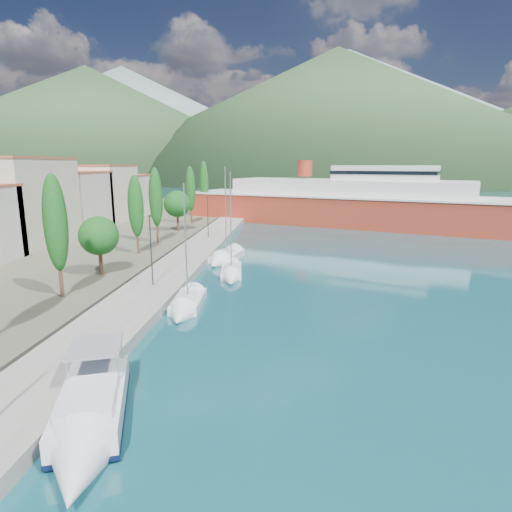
# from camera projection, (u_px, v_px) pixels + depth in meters

# --- Properties ---
(ground) EXTENTS (1400.00, 1400.00, 0.00)m
(ground) POSITION_uv_depth(u_px,v_px,m) (285.00, 199.00, 140.01)
(ground) COLOR #144B55
(quay) EXTENTS (5.00, 88.00, 0.80)m
(quay) POSITION_uv_depth(u_px,v_px,m) (188.00, 259.00, 49.20)
(quay) COLOR gray
(quay) RESTS_ON ground
(hills_far) EXTENTS (1480.00, 900.00, 180.00)m
(hills_far) POSITION_uv_depth(u_px,v_px,m) (393.00, 116.00, 597.15)
(hills_far) COLOR slate
(hills_far) RESTS_ON ground
(hills_near) EXTENTS (1010.00, 520.00, 115.00)m
(hills_near) POSITION_uv_depth(u_px,v_px,m) (407.00, 119.00, 366.91)
(hills_near) COLOR #2F4D2A
(hills_near) RESTS_ON ground
(town_buildings) EXTENTS (9.20, 69.20, 11.30)m
(town_buildings) POSITION_uv_depth(u_px,v_px,m) (47.00, 204.00, 60.74)
(town_buildings) COLOR beige
(town_buildings) RESTS_ON land_strip
(tree_row) EXTENTS (4.17, 65.13, 11.06)m
(tree_row) POSITION_uv_depth(u_px,v_px,m) (153.00, 205.00, 55.39)
(tree_row) COLOR #47301E
(tree_row) RESTS_ON land_strip
(lamp_posts) EXTENTS (0.15, 46.58, 6.06)m
(lamp_posts) POSITION_uv_depth(u_px,v_px,m) (154.00, 246.00, 37.41)
(lamp_posts) COLOR #2D2D33
(lamp_posts) RESTS_ON quay
(motor_cruiser) EXTENTS (5.50, 9.76, 3.46)m
(motor_cruiser) POSITION_uv_depth(u_px,v_px,m) (88.00, 428.00, 17.44)
(motor_cruiser) COLOR black
(motor_cruiser) RESTS_ON ground
(sailboat_near) EXTENTS (2.60, 7.47, 10.57)m
(sailboat_near) POSITION_uv_depth(u_px,v_px,m) (184.00, 309.00, 32.53)
(sailboat_near) COLOR silver
(sailboat_near) RESTS_ON ground
(sailboat_mid) EXTENTS (3.00, 7.95, 11.16)m
(sailboat_mid) POSITION_uv_depth(u_px,v_px,m) (231.00, 275.00, 42.43)
(sailboat_mid) COLOR silver
(sailboat_mid) RESTS_ON ground
(sailboat_far) EXTENTS (4.05, 8.38, 11.82)m
(sailboat_far) POSITION_uv_depth(u_px,v_px,m) (222.00, 260.00, 49.06)
(sailboat_far) COLOR silver
(sailboat_far) RESTS_ON ground
(ferry) EXTENTS (63.23, 35.35, 12.46)m
(ferry) POSITION_uv_depth(u_px,v_px,m) (349.00, 204.00, 79.26)
(ferry) COLOR #9D301E
(ferry) RESTS_ON ground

